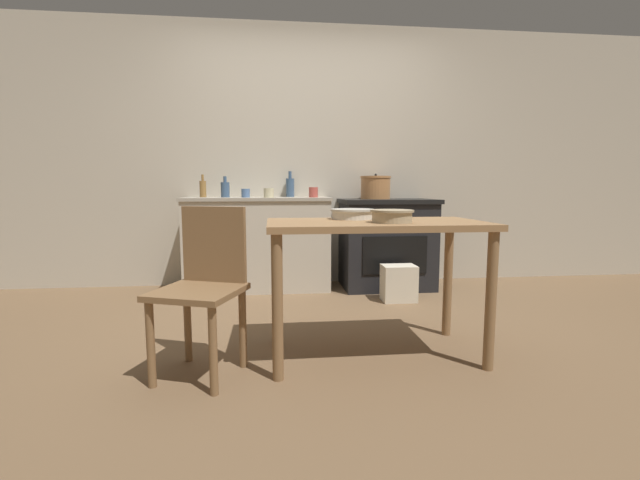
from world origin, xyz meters
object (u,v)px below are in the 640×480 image
work_table (375,242)px  cup_center (269,193)px  stock_pot (376,187)px  bottle_far_left (225,189)px  mixing_bowl_small (352,213)px  cup_center_left (313,192)px  stove (386,243)px  bottle_mid_left (203,189)px  flour_sack (399,283)px  chair (204,284)px  bottle_left (290,187)px  mixing_bowl_large (392,215)px  cup_center_right (246,193)px

work_table → cup_center: size_ratio=13.14×
stock_pot → bottle_far_left: stock_pot is taller
mixing_bowl_small → cup_center_left: cup_center_left is taller
work_table → stove: bearing=72.6°
bottle_mid_left → cup_center: (0.62, -0.19, -0.04)m
work_table → flour_sack: work_table is taller
flour_sack → bottle_mid_left: (-1.72, 0.67, 0.80)m
chair → bottle_left: bearing=95.6°
chair → bottle_mid_left: bearing=118.9°
stove → bottle_mid_left: bottle_mid_left is taller
work_table → flour_sack: bearing=66.7°
bottle_far_left → mixing_bowl_small: bearing=-60.3°
mixing_bowl_small → cup_center_left: size_ratio=2.77×
mixing_bowl_large → cup_center_left: cup_center_left is taller
cup_center → bottle_left: bearing=53.7°
mixing_bowl_large → stove: bearing=75.5°
stove → mixing_bowl_large: (-0.46, -1.78, 0.39)m
stove → cup_center_left: size_ratio=9.39×
work_table → mixing_bowl_small: (-0.10, 0.17, 0.15)m
stove → mixing_bowl_small: (-0.62, -1.50, 0.38)m
cup_center_left → mixing_bowl_large: bearing=-81.9°
work_table → mixing_bowl_large: bearing=-59.8°
flour_sack → stock_pot: bearing=96.5°
bottle_mid_left → stock_pot: bearing=-2.4°
bottle_far_left → bottle_mid_left: bottle_mid_left is taller
stove → stock_pot: size_ratio=3.01×
mixing_bowl_large → bottle_far_left: size_ratio=1.19×
mixing_bowl_small → mixing_bowl_large: bearing=-60.0°
chair → mixing_bowl_large: size_ratio=3.71×
chair → cup_center_right: bearing=106.8°
stove → flour_sack: size_ratio=2.88×
work_table → chair: 0.96m
stove → cup_center_left: 0.87m
chair → cup_center_left: bearing=87.8°
stove → mixing_bowl_large: 1.88m
stove → work_table: bearing=-107.4°
stove → bottle_mid_left: bearing=175.4°
stove → bottle_mid_left: 1.83m
mixing_bowl_large → mixing_bowl_small: (-0.16, 0.28, -0.00)m
stove → flour_sack: bearing=-93.3°
bottle_far_left → cup_center: size_ratio=2.13×
work_table → mixing_bowl_large: size_ratio=5.19×
mixing_bowl_small → bottle_far_left: size_ratio=1.34×
mixing_bowl_small → bottle_left: size_ratio=1.05×
bottle_far_left → cup_center_left: bearing=-7.7°
flour_sack → mixing_bowl_large: (-0.43, -1.25, 0.66)m
bottle_left → cup_center: 0.36m
bottle_left → mixing_bowl_large: bearing=-77.1°
stove → cup_center: cup_center is taller
work_table → cup_center: 1.75m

